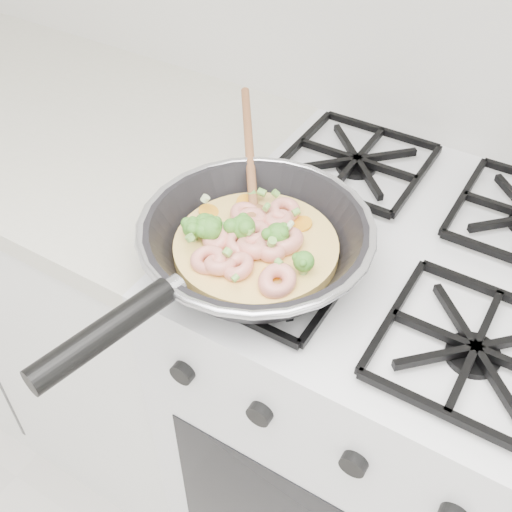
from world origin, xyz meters
The scene contains 3 objects.
stove centered at (0.00, 1.70, 0.46)m, with size 0.60×0.60×0.92m.
counter_left centered at (-0.80, 1.70, 0.45)m, with size 1.00×0.60×0.90m.
skillet centered at (-0.17, 1.53, 0.96)m, with size 0.36×0.62×0.10m.
Camera 1 is at (0.17, 0.99, 1.53)m, focal length 43.43 mm.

